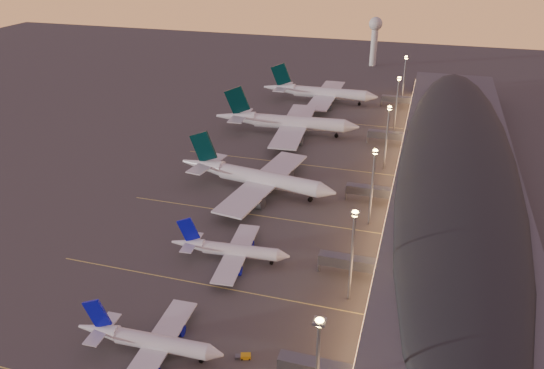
# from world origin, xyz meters

# --- Properties ---
(ground) EXTENTS (700.00, 700.00, 0.00)m
(ground) POSITION_xyz_m (0.00, 0.00, 0.00)
(ground) COLOR #42403D
(airliner_narrow_south) EXTENTS (34.90, 31.13, 12.48)m
(airliner_narrow_south) POSITION_xyz_m (-3.33, -31.67, 3.23)
(airliner_narrow_south) COLOR silver
(airliner_narrow_south) RESTS_ON ground
(airliner_narrow_north) EXTENTS (34.89, 31.27, 12.46)m
(airliner_narrow_north) POSITION_xyz_m (0.59, 8.15, 3.22)
(airliner_narrow_north) COLOR silver
(airliner_narrow_north) RESTS_ON ground
(airliner_wide_near) EXTENTS (61.24, 56.34, 19.61)m
(airliner_wide_near) POSITION_xyz_m (-6.53, 52.79, 5.05)
(airliner_wide_near) COLOR silver
(airliner_wide_near) RESTS_ON ground
(airliner_wide_mid) EXTENTS (66.69, 60.93, 21.33)m
(airliner_wide_mid) POSITION_xyz_m (-11.28, 112.48, 5.49)
(airliner_wide_mid) COLOR silver
(airliner_wide_mid) RESTS_ON ground
(airliner_wide_far) EXTENTS (62.80, 56.95, 20.16)m
(airliner_wide_far) POSITION_xyz_m (-7.09, 165.53, 5.19)
(airliner_wide_far) COLOR silver
(airliner_wide_far) RESTS_ON ground
(terminal_building) EXTENTS (56.35, 255.00, 17.46)m
(terminal_building) POSITION_xyz_m (61.84, 72.47, 8.78)
(terminal_building) COLOR #4C4D51
(terminal_building) RESTS_ON ground
(light_masts) EXTENTS (2.20, 217.20, 25.90)m
(light_masts) POSITION_xyz_m (36.00, 65.00, 17.55)
(light_masts) COLOR slate
(light_masts) RESTS_ON ground
(radar_tower) EXTENTS (9.00, 9.00, 32.50)m
(radar_tower) POSITION_xyz_m (10.00, 260.00, 21.87)
(radar_tower) COLOR silver
(radar_tower) RESTS_ON ground
(lane_markings) EXTENTS (90.00, 180.36, 0.00)m
(lane_markings) POSITION_xyz_m (0.00, 40.00, 0.01)
(lane_markings) COLOR #D8C659
(lane_markings) RESTS_ON ground
(baggage_tug_b) EXTENTS (3.64, 2.33, 1.01)m
(baggage_tug_b) POSITION_xyz_m (17.20, -27.33, 0.46)
(baggage_tug_b) COLOR gold
(baggage_tug_b) RESTS_ON ground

